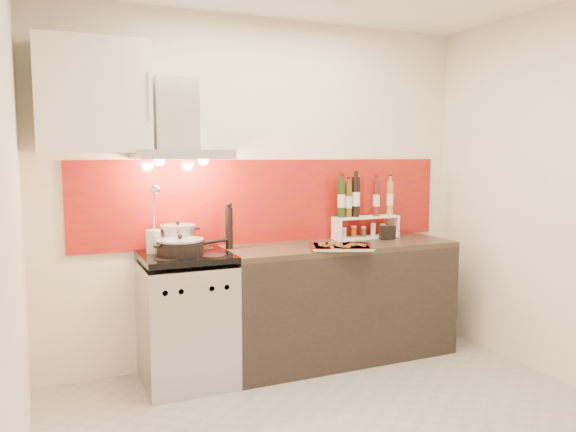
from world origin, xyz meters
name	(u,v)px	position (x,y,z in m)	size (l,w,h in m)	color
back_wall	(265,191)	(0.00, 1.40, 1.30)	(3.40, 0.02, 2.60)	silver
left_wall	(11,221)	(-1.70, 0.00, 1.30)	(0.02, 2.80, 2.60)	silver
backsplash	(271,201)	(0.05, 1.39, 1.22)	(3.00, 0.02, 0.64)	maroon
range_stove	(187,320)	(-0.70, 1.10, 0.44)	(0.60, 0.60, 0.91)	#B7B7BA
counter	(339,301)	(0.50, 1.10, 0.45)	(1.80, 0.60, 0.90)	black
range_hood	(178,131)	(-0.70, 1.24, 1.74)	(0.62, 0.50, 0.61)	#B7B7BA
upper_cabinet	(93,97)	(-1.25, 1.22, 1.95)	(0.70, 0.35, 0.72)	beige
stock_pot	(178,237)	(-0.71, 1.24, 1.00)	(0.25, 0.25, 0.21)	#B7B7BA
saute_pan	(181,247)	(-0.74, 1.04, 0.97)	(0.58, 0.35, 0.15)	black
utensil_jar	(154,234)	(-0.89, 1.20, 1.04)	(0.10, 0.15, 0.48)	silver
pepper_mill	(229,226)	(-0.35, 1.21, 1.07)	(0.05, 0.05, 0.34)	black
step_shelf	(363,212)	(0.80, 1.26, 1.12)	(0.56, 0.15, 0.50)	white
caddy_box	(387,232)	(0.94, 1.12, 0.96)	(0.12, 0.05, 0.11)	black
baking_tray	(341,246)	(0.40, 0.90, 0.92)	(0.54, 0.49, 0.03)	silver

